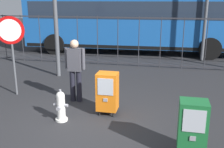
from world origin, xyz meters
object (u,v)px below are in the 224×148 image
Objects in this scene: newspaper_box_primary at (107,91)px; stop_sign at (11,39)px; bus_near at (132,18)px; newspaper_box_secondary at (192,126)px; pedestrian at (75,67)px; fire_hydrant at (61,106)px; bus_far at (153,13)px.

newspaper_box_primary is 0.46× the size of stop_sign.
newspaper_box_secondary is at bearing -78.00° from bus_near.
bus_near is (0.45, 7.21, 0.76)m from pedestrian.
fire_hydrant is 13.44m from bus_far.
newspaper_box_primary and newspaper_box_secondary have the same top height.
pedestrian is at bearing 93.54° from fire_hydrant.
stop_sign is 7.46m from bus_near.
bus_near reaches higher than newspaper_box_primary.
newspaper_box_primary is 1.00× the size of newspaper_box_secondary.
pedestrian is 7.27m from bus_near.
newspaper_box_secondary is at bearing -35.66° from pedestrian.
bus_near reaches higher than stop_sign.
fire_hydrant is at bearing -148.43° from newspaper_box_primary.
newspaper_box_primary is 1.26m from pedestrian.
newspaper_box_primary is at bearing 31.57° from fire_hydrant.
newspaper_box_primary reaches higher than fire_hydrant.
bus_far is at bearing 84.34° from pedestrian.
newspaper_box_primary is 2.31m from newspaper_box_secondary.
newspaper_box_secondary reaches higher than fire_hydrant.
bus_near is 1.00× the size of bus_far.
bus_far is at bearing 75.64° from stop_sign.
stop_sign is (-4.72, 2.17, 1.03)m from newspaper_box_secondary.
pedestrian reaches higher than fire_hydrant.
stop_sign reaches higher than fire_hydrant.
stop_sign reaches higher than pedestrian.
fire_hydrant is 1.13m from newspaper_box_primary.
newspaper_box_secondary is 3.53m from pedestrian.
pedestrian is 12.19m from bus_far.
stop_sign is at bearing -110.63° from bus_near.
newspaper_box_primary is 7.96m from bus_near.
fire_hydrant is 1.36m from pedestrian.
fire_hydrant is 2.90m from newspaper_box_secondary.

